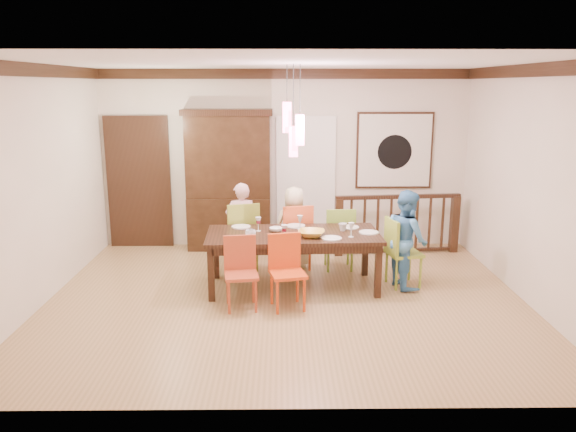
{
  "coord_description": "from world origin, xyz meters",
  "views": [
    {
      "loc": [
        -0.05,
        -6.71,
        2.65
      ],
      "look_at": [
        0.03,
        0.5,
        0.96
      ],
      "focal_mm": 35.0,
      "sensor_mm": 36.0,
      "label": 1
    }
  ],
  "objects_px": {
    "chair_end_right": "(404,247)",
    "china_hutch": "(229,180)",
    "dining_table": "(293,239)",
    "person_far_left": "(242,225)",
    "person_far_mid": "(294,227)",
    "person_end_right": "(407,239)",
    "balustrade": "(397,223)",
    "chair_far_left": "(241,231)"
  },
  "relations": [
    {
      "from": "china_hutch",
      "to": "person_far_mid",
      "type": "relative_size",
      "value": 1.88
    },
    {
      "from": "china_hutch",
      "to": "person_far_left",
      "type": "height_order",
      "value": "china_hutch"
    },
    {
      "from": "chair_end_right",
      "to": "person_end_right",
      "type": "bearing_deg",
      "value": -152.66
    },
    {
      "from": "china_hutch",
      "to": "balustrade",
      "type": "relative_size",
      "value": 1.12
    },
    {
      "from": "balustrade",
      "to": "person_far_mid",
      "type": "height_order",
      "value": "person_far_mid"
    },
    {
      "from": "chair_end_right",
      "to": "balustrade",
      "type": "relative_size",
      "value": 0.46
    },
    {
      "from": "dining_table",
      "to": "person_far_mid",
      "type": "xyz_separation_m",
      "value": [
        0.03,
        0.88,
        -0.07
      ]
    },
    {
      "from": "person_far_mid",
      "to": "chair_end_right",
      "type": "bearing_deg",
      "value": 143.52
    },
    {
      "from": "person_far_left",
      "to": "person_end_right",
      "type": "distance_m",
      "value": 2.4
    },
    {
      "from": "dining_table",
      "to": "person_end_right",
      "type": "relative_size",
      "value": 1.75
    },
    {
      "from": "balustrade",
      "to": "person_far_left",
      "type": "bearing_deg",
      "value": -170.49
    },
    {
      "from": "person_far_left",
      "to": "person_far_mid",
      "type": "height_order",
      "value": "person_far_left"
    },
    {
      "from": "china_hutch",
      "to": "person_far_left",
      "type": "xyz_separation_m",
      "value": [
        0.27,
        -1.0,
        -0.51
      ]
    },
    {
      "from": "chair_far_left",
      "to": "balustrade",
      "type": "distance_m",
      "value": 2.55
    },
    {
      "from": "chair_end_right",
      "to": "person_far_mid",
      "type": "xyz_separation_m",
      "value": [
        -1.45,
        0.83,
        0.07
      ]
    },
    {
      "from": "dining_table",
      "to": "chair_far_left",
      "type": "distance_m",
      "value": 1.07
    },
    {
      "from": "person_far_mid",
      "to": "dining_table",
      "type": "bearing_deg",
      "value": 80.93
    },
    {
      "from": "chair_end_right",
      "to": "china_hutch",
      "type": "relative_size",
      "value": 0.41
    },
    {
      "from": "chair_end_right",
      "to": "person_far_left",
      "type": "relative_size",
      "value": 0.73
    },
    {
      "from": "person_far_left",
      "to": "dining_table",
      "type": "bearing_deg",
      "value": 123.12
    },
    {
      "from": "person_far_mid",
      "to": "person_end_right",
      "type": "xyz_separation_m",
      "value": [
        1.47,
        -0.85,
        0.05
      ]
    },
    {
      "from": "dining_table",
      "to": "chair_far_left",
      "type": "xyz_separation_m",
      "value": [
        -0.74,
        0.77,
        -0.09
      ]
    },
    {
      "from": "china_hutch",
      "to": "balustrade",
      "type": "height_order",
      "value": "china_hutch"
    },
    {
      "from": "china_hutch",
      "to": "person_end_right",
      "type": "height_order",
      "value": "china_hutch"
    },
    {
      "from": "dining_table",
      "to": "chair_end_right",
      "type": "height_order",
      "value": "chair_end_right"
    },
    {
      "from": "chair_end_right",
      "to": "person_far_mid",
      "type": "relative_size",
      "value": 0.77
    },
    {
      "from": "dining_table",
      "to": "person_far_left",
      "type": "xyz_separation_m",
      "value": [
        -0.74,
        0.88,
        -0.04
      ]
    },
    {
      "from": "balustrade",
      "to": "dining_table",
      "type": "bearing_deg",
      "value": -143.3
    },
    {
      "from": "chair_end_right",
      "to": "person_far_left",
      "type": "height_order",
      "value": "person_far_left"
    },
    {
      "from": "balustrade",
      "to": "person_far_left",
      "type": "distance_m",
      "value": 2.52
    },
    {
      "from": "person_end_right",
      "to": "china_hutch",
      "type": "bearing_deg",
      "value": 39.78
    },
    {
      "from": "person_far_mid",
      "to": "person_end_right",
      "type": "distance_m",
      "value": 1.7
    },
    {
      "from": "dining_table",
      "to": "balustrade",
      "type": "distance_m",
      "value": 2.29
    },
    {
      "from": "chair_far_left",
      "to": "person_end_right",
      "type": "bearing_deg",
      "value": 146.36
    },
    {
      "from": "dining_table",
      "to": "chair_far_left",
      "type": "bearing_deg",
      "value": 131.56
    },
    {
      "from": "chair_far_left",
      "to": "china_hutch",
      "type": "height_order",
      "value": "china_hutch"
    },
    {
      "from": "chair_far_left",
      "to": "person_far_mid",
      "type": "distance_m",
      "value": 0.79
    },
    {
      "from": "chair_far_left",
      "to": "china_hutch",
      "type": "bearing_deg",
      "value": -92.06
    },
    {
      "from": "person_far_mid",
      "to": "person_end_right",
      "type": "height_order",
      "value": "person_end_right"
    },
    {
      "from": "china_hutch",
      "to": "balustrade",
      "type": "distance_m",
      "value": 2.8
    },
    {
      "from": "chair_far_left",
      "to": "person_far_mid",
      "type": "height_order",
      "value": "person_far_mid"
    },
    {
      "from": "chair_far_left",
      "to": "balustrade",
      "type": "relative_size",
      "value": 0.5
    }
  ]
}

